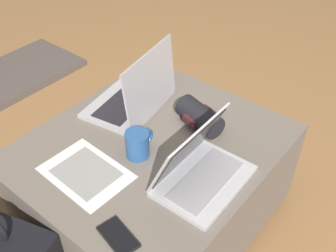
% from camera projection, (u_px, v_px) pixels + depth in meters
% --- Properties ---
extents(ground_plane, '(14.00, 14.00, 0.00)m').
position_uv_depth(ground_plane, '(155.00, 219.00, 1.75)').
color(ground_plane, '#9E7042').
extents(ottoman, '(0.93, 0.82, 0.45)m').
position_uv_depth(ottoman, '(153.00, 184.00, 1.60)').
color(ottoman, '#3D3832').
rests_on(ottoman, ground_plane).
extents(laptop_near, '(0.33, 0.24, 0.23)m').
position_uv_depth(laptop_near, '(199.00, 169.00, 1.29)').
color(laptop_near, silver).
rests_on(laptop_near, ottoman).
extents(laptop_far, '(0.39, 0.32, 0.27)m').
position_uv_depth(laptop_far, '(135.00, 96.00, 1.59)').
color(laptop_far, '#B7B7BC').
rests_on(laptop_far, ottoman).
extents(cell_phone, '(0.10, 0.14, 0.01)m').
position_uv_depth(cell_phone, '(118.00, 237.00, 1.14)').
color(cell_phone, black).
rests_on(cell_phone, ottoman).
extents(paper_sheet, '(0.22, 0.30, 0.00)m').
position_uv_depth(paper_sheet, '(86.00, 173.00, 1.34)').
color(paper_sheet, white).
rests_on(paper_sheet, ottoman).
extents(wrist_brace, '(0.14, 0.21, 0.09)m').
position_uv_depth(wrist_brace, '(200.00, 116.00, 1.51)').
color(wrist_brace, black).
rests_on(wrist_brace, ottoman).
extents(coffee_mug, '(0.12, 0.09, 0.10)m').
position_uv_depth(coffee_mug, '(138.00, 144.00, 1.39)').
color(coffee_mug, '#285693').
rests_on(coffee_mug, ottoman).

